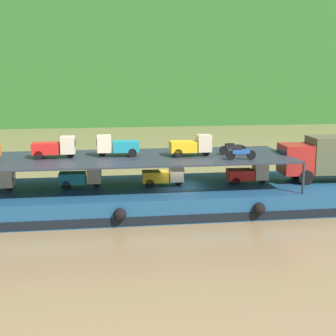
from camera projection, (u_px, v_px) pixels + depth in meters
name	position (u px, v px, depth m)	size (l,w,h in m)	color
ground_plane	(179.00, 207.00, 33.90)	(400.00, 400.00, 0.00)	olive
hillside_far_bank	(119.00, 15.00, 93.93)	(142.75, 30.47, 34.72)	#286023
cargo_barge	(179.00, 196.00, 33.73)	(31.33, 8.50, 1.50)	navy
covered_lorry	(332.00, 157.00, 34.69)	(7.93, 2.57, 3.10)	maroon
cargo_rack	(121.00, 158.00, 32.70)	(22.13, 7.10, 2.00)	#232833
mini_truck_lower_aft	(81.00, 177.00, 32.99)	(2.78, 1.28, 1.38)	teal
mini_truck_lower_mid	(164.00, 175.00, 33.47)	(2.78, 1.28, 1.38)	gold
mini_truck_lower_fore	(248.00, 174.00, 34.04)	(2.78, 1.28, 1.38)	red
mini_truck_upper_mid	(55.00, 147.00, 32.31)	(2.78, 1.27, 1.38)	red
mini_truck_upper_fore	(117.00, 146.00, 33.05)	(2.75, 1.22, 1.38)	teal
mini_truck_upper_bow	(191.00, 145.00, 33.09)	(2.75, 1.22, 1.38)	gold
motorcycle_upper_port	(241.00, 153.00, 31.63)	(1.90, 0.55, 0.87)	black
motorcycle_upper_centre	(233.00, 148.00, 33.70)	(1.90, 0.55, 0.87)	black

